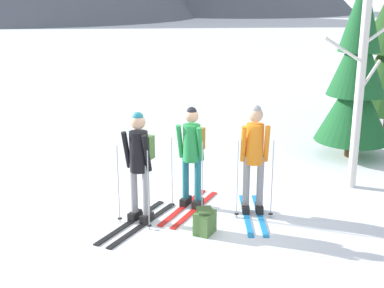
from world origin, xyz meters
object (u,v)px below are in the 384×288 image
at_px(skier_in_orange, 254,155).
at_px(pine_tree_near, 357,76).
at_px(skier_in_black, 140,161).
at_px(backpack_on_snow_front, 205,222).
at_px(skier_in_green, 192,152).
at_px(birch_tree_slender, 360,85).

bearing_deg(skier_in_orange, pine_tree_near, 42.76).
relative_size(skier_in_black, backpack_on_snow_front, 4.36).
height_order(skier_in_orange, backpack_on_snow_front, skier_in_orange).
distance_m(skier_in_green, skier_in_orange, 1.01).
relative_size(skier_in_black, skier_in_green, 1.03).
xyz_separation_m(skier_in_green, skier_in_orange, (0.92, -0.42, 0.04)).
distance_m(skier_in_green, backpack_on_snow_front, 1.28).
height_order(skier_in_black, skier_in_green, skier_in_black).
height_order(skier_in_green, backpack_on_snow_front, skier_in_green).
bearing_deg(skier_in_orange, backpack_on_snow_front, -145.44).
xyz_separation_m(skier_in_green, backpack_on_snow_front, (0.04, -1.02, -0.77)).
bearing_deg(pine_tree_near, skier_in_orange, -137.24).
bearing_deg(backpack_on_snow_front, skier_in_orange, 34.56).
distance_m(skier_in_black, skier_in_orange, 1.79).
bearing_deg(skier_in_orange, skier_in_black, -178.58).
bearing_deg(pine_tree_near, birch_tree_slender, -113.32).
height_order(skier_in_black, birch_tree_slender, birch_tree_slender).
relative_size(skier_in_orange, backpack_on_snow_front, 4.46).
xyz_separation_m(skier_in_black, skier_in_orange, (1.79, 0.04, 0.01)).
relative_size(skier_in_orange, birch_tree_slender, 0.49).
relative_size(skier_in_black, pine_tree_near, 0.46).
relative_size(skier_in_black, birch_tree_slender, 0.48).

